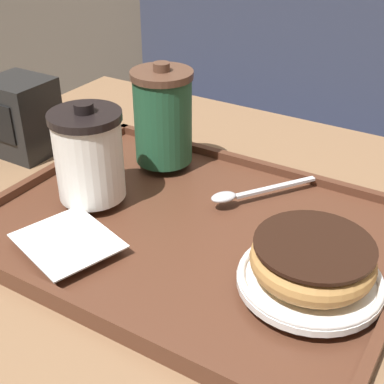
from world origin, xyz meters
TOP-DOWN VIEW (x-y plane):
  - booth_bench at (-0.14, 0.87)m, footprint 1.21×0.44m
  - cafe_table at (0.00, 0.00)m, footprint 0.91×0.88m
  - serving_tray at (0.03, 0.02)m, footprint 0.51×0.38m
  - napkin_paper at (-0.07, -0.10)m, footprint 0.14×0.13m
  - coffee_cup_front at (-0.11, 0.00)m, footprint 0.09×0.09m
  - coffee_cup_rear at (-0.09, 0.14)m, footprint 0.09×0.09m
  - plate_with_chocolate_donut at (0.20, -0.02)m, footprint 0.15×0.15m
  - donut_chocolate_glazed at (0.20, -0.02)m, footprint 0.13×0.13m
  - spoon at (0.06, 0.10)m, footprint 0.10×0.14m
  - napkin_dispenser at (-0.32, 0.08)m, footprint 0.10×0.09m

SIDE VIEW (x-z plane):
  - booth_bench at x=-0.14m, z-range -0.18..0.82m
  - cafe_table at x=0.00m, z-range 0.18..0.90m
  - serving_tray at x=0.03m, z-range 0.71..0.74m
  - napkin_paper at x=-0.07m, z-range 0.74..0.74m
  - spoon at x=0.06m, z-range 0.74..0.75m
  - plate_with_chocolate_donut at x=0.20m, z-range 0.74..0.76m
  - donut_chocolate_glazed at x=0.20m, z-range 0.76..0.79m
  - napkin_dispenser at x=-0.32m, z-range 0.72..0.84m
  - coffee_cup_front at x=-0.11m, z-range 0.74..0.87m
  - coffee_cup_rear at x=-0.09m, z-range 0.74..0.88m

